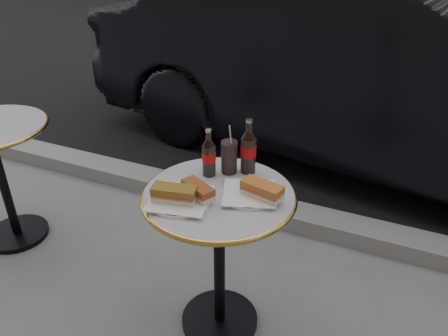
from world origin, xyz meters
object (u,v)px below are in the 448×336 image
at_px(plate_right, 249,194).
at_px(cola_bottle_left, 209,153).
at_px(cola_bottle_right, 249,146).
at_px(plate_left, 180,200).
at_px(parked_car, 371,66).
at_px(bistro_table, 219,263).
at_px(cola_glass, 229,157).

xyz_separation_m(plate_right, cola_bottle_left, (-0.21, 0.08, 0.10)).
relative_size(plate_right, cola_bottle_right, 0.89).
bearing_deg(plate_left, cola_bottle_right, 64.53).
relative_size(plate_right, parked_car, 0.05).
height_order(bistro_table, plate_left, plate_left).
bearing_deg(bistro_table, cola_glass, 99.93).
bearing_deg(cola_bottle_left, cola_bottle_right, 33.22).
xyz_separation_m(cola_glass, parked_car, (0.34, 1.89, -0.08)).
distance_m(plate_left, cola_bottle_right, 0.37).
height_order(bistro_table, parked_car, parked_car).
bearing_deg(parked_car, cola_bottle_left, 177.59).
height_order(plate_right, cola_glass, cola_glass).
bearing_deg(cola_glass, cola_bottle_left, -140.66).
bearing_deg(cola_glass, cola_bottle_right, 26.61).
bearing_deg(parked_car, cola_glass, 179.23).
height_order(cola_bottle_left, parked_car, parked_car).
bearing_deg(cola_glass, plate_left, -105.81).
distance_m(bistro_table, parked_car, 2.11).
bearing_deg(plate_left, cola_glass, 74.19).
relative_size(bistro_table, cola_glass, 5.03).
bearing_deg(cola_bottle_right, parked_car, 81.84).
distance_m(plate_left, cola_bottle_left, 0.25).
xyz_separation_m(plate_left, cola_glass, (0.08, 0.29, 0.07)).
bearing_deg(cola_bottle_right, bistro_table, -101.73).
bearing_deg(cola_bottle_left, parked_car, 78.21).
xyz_separation_m(cola_bottle_left, parked_car, (0.41, 1.94, -0.11)).
bearing_deg(bistro_table, cola_bottle_right, 78.27).
relative_size(plate_left, cola_bottle_right, 0.97).
relative_size(plate_right, cola_bottle_left, 1.03).
bearing_deg(plate_right, parked_car, 84.63).
distance_m(cola_bottle_right, parked_car, 1.88).
distance_m(bistro_table, cola_glass, 0.47).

